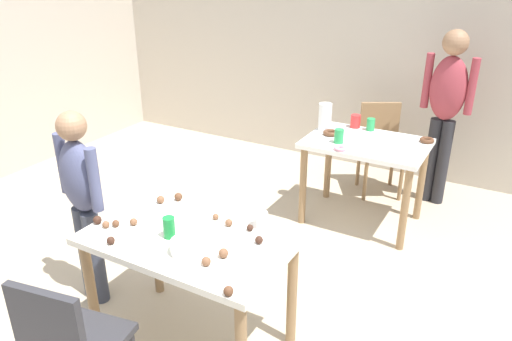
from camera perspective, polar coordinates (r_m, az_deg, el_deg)
The scene contains 32 objects.
ground_plane at distance 3.28m, azimuth -7.56°, elevation -18.30°, with size 6.40×6.40×0.00m, color tan.
wall_back at distance 5.39m, azimuth 12.87°, elevation 13.79°, with size 6.40×0.10×2.60m, color #BCB2A3.
dining_table_near at distance 2.84m, azimuth -7.72°, elevation -9.46°, with size 1.14×0.70×0.75m.
dining_table_far at distance 4.26m, azimuth 12.51°, elevation 1.79°, with size 0.99×0.70×0.75m.
chair_far_table at distance 4.95m, azimuth 14.14°, elevation 3.13°, with size 0.55×0.55×0.87m.
person_girl_near at distance 3.31m, azimuth -19.48°, elevation -2.66°, with size 0.45×0.27×1.33m.
person_adult_far at distance 4.73m, azimuth 21.09°, elevation 7.31°, with size 0.45×0.23×1.61m.
mixing_bowl at distance 2.62m, azimuth -7.94°, elevation -8.70°, with size 0.18×0.18×0.07m, color white.
soda_can at distance 2.76m, azimuth -10.00°, elevation -6.49°, with size 0.07×0.07×0.12m, color #198438.
fork_near at distance 2.51m, azimuth -1.33°, elevation -11.10°, with size 0.17×0.02×0.01m, color silver.
cup_near_0 at distance 2.82m, azimuth 0.53°, elevation -5.70°, with size 0.08×0.08×0.09m, color white.
cake_ball_0 at distance 2.85m, azimuth -3.16°, elevation -6.01°, with size 0.04×0.04×0.04m, color brown.
cake_ball_1 at distance 3.15m, azimuth -10.96°, elevation -3.31°, with size 0.05×0.05×0.05m, color brown.
cake_ball_2 at distance 2.68m, azimuth 0.35°, elevation -8.01°, with size 0.04×0.04×0.04m, color #3D2319.
cake_ball_3 at distance 2.80m, azimuth -0.71°, elevation -6.62°, with size 0.04×0.04×0.04m, color #3D2319.
cake_ball_4 at distance 2.92m, azimuth -4.67°, elevation -5.33°, with size 0.04×0.04×0.04m, color brown.
cake_ball_5 at distance 2.52m, azimuth -5.78°, elevation -10.39°, with size 0.05×0.05×0.05m, color brown.
cake_ball_6 at distance 2.32m, azimuth -3.20°, elevation -13.72°, with size 0.05×0.05×0.05m, color brown.
cake_ball_7 at distance 2.57m, azimuth -3.78°, elevation -9.49°, with size 0.05×0.05×0.05m, color brown.
cake_ball_8 at distance 2.95m, azimuth -15.88°, elevation -5.90°, with size 0.04×0.04×0.04m, color brown.
cake_ball_9 at distance 2.94m, azimuth -13.95°, elevation -5.77°, with size 0.04×0.04×0.04m, color brown.
cake_ball_10 at distance 3.16m, azimuth -8.96°, elevation -3.01°, with size 0.05×0.05×0.05m, color brown.
cake_ball_11 at distance 2.79m, azimuth -16.42°, elevation -7.75°, with size 0.04×0.04×0.04m, color #3D2319.
cake_ball_12 at distance 2.95m, azimuth -16.93°, elevation -5.98°, with size 0.04×0.04×0.04m, color brown.
cake_ball_13 at distance 3.01m, azimuth -17.84°, elevation -5.46°, with size 0.05×0.05×0.05m, color #3D2319.
pitcher_far at distance 4.40m, azimuth 7.97°, elevation 6.16°, with size 0.11×0.11×0.24m, color white.
cup_far_0 at distance 4.52m, azimuth 11.42°, elevation 5.59°, with size 0.09×0.09×0.12m, color red.
cup_far_1 at distance 4.47m, azimuth 13.10°, elevation 5.20°, with size 0.07×0.07×0.11m, color green.
cup_far_2 at distance 4.12m, azimuth 9.55°, elevation 3.93°, with size 0.08×0.08×0.12m, color green.
donut_far_0 at distance 4.33m, azimuth 19.12°, elevation 3.32°, with size 0.12×0.12×0.04m, color brown.
donut_far_1 at distance 3.98m, azimuth 9.68°, elevation 2.56°, with size 0.10×0.10×0.03m, color pink.
donut_far_2 at distance 4.30m, azimuth 8.60°, elevation 4.32°, with size 0.13×0.13×0.04m, color brown.
Camera 1 is at (1.54, -1.89, 2.19)m, focal length 34.66 mm.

